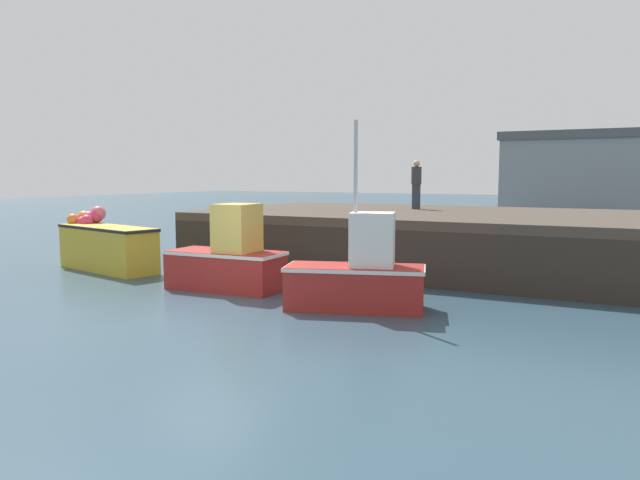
% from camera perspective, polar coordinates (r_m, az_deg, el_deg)
% --- Properties ---
extents(ground, '(120.00, 160.00, 0.10)m').
position_cam_1_polar(ground, '(13.08, -10.26, -6.74)').
color(ground, '#2D4756').
extents(pier, '(13.75, 8.03, 1.69)m').
position_cam_1_polar(pier, '(18.98, 9.61, 1.76)').
color(pier, '#473D33').
rests_on(pier, ground).
extents(fishing_boat_near_left, '(4.02, 2.05, 1.86)m').
position_cam_1_polar(fishing_boat_near_left, '(19.31, -19.42, -0.41)').
color(fishing_boat_near_left, gold).
rests_on(fishing_boat_near_left, ground).
extents(fishing_boat_near_right, '(2.96, 1.39, 2.14)m').
position_cam_1_polar(fishing_boat_near_right, '(15.21, -8.62, -1.86)').
color(fishing_boat_near_right, maroon).
rests_on(fishing_boat_near_right, ground).
extents(fishing_boat_mid, '(3.15, 2.00, 3.97)m').
position_cam_1_polar(fishing_boat_mid, '(12.87, 3.61, -3.43)').
color(fishing_boat_mid, maroon).
rests_on(fishing_boat_mid, ground).
extents(dockworker, '(0.34, 0.34, 1.64)m').
position_cam_1_polar(dockworker, '(20.80, 9.02, 5.15)').
color(dockworker, '#2D3342').
rests_on(dockworker, pier).
extents(warehouse, '(7.97, 6.03, 5.41)m').
position_cam_1_polar(warehouse, '(40.51, 22.56, 5.48)').
color(warehouse, gray).
rests_on(warehouse, ground).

